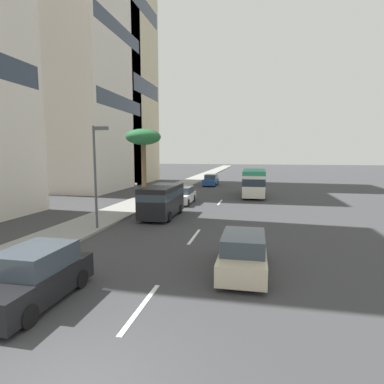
{
  "coord_description": "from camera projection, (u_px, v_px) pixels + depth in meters",
  "views": [
    {
      "loc": [
        -4.74,
        -3.31,
        4.62
      ],
      "look_at": [
        16.81,
        1.11,
        1.91
      ],
      "focal_mm": 29.35,
      "sensor_mm": 36.0,
      "label": 1
    }
  ],
  "objects": [
    {
      "name": "van_fourth",
      "position": [
        162.0,
        199.0,
        22.78
      ],
      "size": [
        5.2,
        2.16,
        2.29
      ],
      "rotation": [
        0.0,
        0.0,
        3.14
      ],
      "color": "black",
      "rests_on": "ground_plane"
    },
    {
      "name": "ground_plane",
      "position": [
        227.0,
        193.0,
        36.46
      ],
      "size": [
        198.0,
        198.0,
        0.0
      ],
      "primitive_type": "plane",
      "color": "#38383A"
    },
    {
      "name": "minibus_fifth",
      "position": [
        254.0,
        182.0,
        33.64
      ],
      "size": [
        6.82,
        2.39,
        2.86
      ],
      "color": "silver",
      "rests_on": "ground_plane"
    },
    {
      "name": "car_sixth",
      "position": [
        34.0,
        277.0,
        9.73
      ],
      "size": [
        4.13,
        1.89,
        1.7
      ],
      "rotation": [
        0.0,
        0.0,
        3.14
      ],
      "color": "black",
      "rests_on": "ground_plane"
    },
    {
      "name": "office_tower_far",
      "position": [
        108.0,
        25.0,
        48.25
      ],
      "size": [
        11.75,
        12.41,
        48.39
      ],
      "color": "beige",
      "rests_on": "ground_plane"
    },
    {
      "name": "car_second",
      "position": [
        243.0,
        253.0,
        12.32
      ],
      "size": [
        4.56,
        1.82,
        1.54
      ],
      "color": "beige",
      "rests_on": "ground_plane"
    },
    {
      "name": "palm_tree",
      "position": [
        143.0,
        139.0,
        30.92
      ],
      "size": [
        3.46,
        3.46,
        6.87
      ],
      "color": "brown",
      "rests_on": "sidewalk_right"
    },
    {
      "name": "car_lead",
      "position": [
        183.0,
        196.0,
        29.11
      ],
      "size": [
        4.42,
        1.83,
        1.53
      ],
      "rotation": [
        0.0,
        0.0,
        3.14
      ],
      "color": "white",
      "rests_on": "ground_plane"
    },
    {
      "name": "lane_stripe_near",
      "position": [
        141.0,
        307.0,
        9.48
      ],
      "size": [
        3.2,
        0.16,
        0.01
      ],
      "primitive_type": "cube",
      "color": "silver",
      "rests_on": "ground_plane"
    },
    {
      "name": "lane_stripe_far",
      "position": [
        220.0,
        202.0,
        29.74
      ],
      "size": [
        3.2,
        0.16,
        0.01
      ],
      "primitive_type": "cube",
      "color": "silver",
      "rests_on": "ground_plane"
    },
    {
      "name": "street_lamp",
      "position": [
        97.0,
        165.0,
        18.49
      ],
      "size": [
        0.24,
        0.97,
        6.06
      ],
      "color": "#4C4C51",
      "rests_on": "sidewalk_right"
    },
    {
      "name": "pedestrian_near_lamp",
      "position": [
        136.0,
        191.0,
        29.81
      ],
      "size": [
        0.3,
        0.37,
        1.69
      ],
      "rotation": [
        0.0,
        0.0,
        5.01
      ],
      "color": "red",
      "rests_on": "sidewalk_right"
    },
    {
      "name": "sidewalk_right",
      "position": [
        166.0,
        191.0,
        37.9
      ],
      "size": [
        162.0,
        3.26,
        0.15
      ],
      "primitive_type": "cube",
      "color": "gray",
      "rests_on": "ground_plane"
    },
    {
      "name": "lane_stripe_mid",
      "position": [
        194.0,
        236.0,
        17.53
      ],
      "size": [
        3.2,
        0.16,
        0.01
      ],
      "primitive_type": "cube",
      "color": "silver",
      "rests_on": "ground_plane"
    },
    {
      "name": "apartment_tower_mid",
      "position": [
        75.0,
        46.0,
        39.69
      ],
      "size": [
        13.97,
        12.14,
        36.22
      ],
      "color": "silver",
      "rests_on": "ground_plane"
    },
    {
      "name": "car_third",
      "position": [
        211.0,
        180.0,
        45.39
      ],
      "size": [
        4.73,
        1.83,
        1.6
      ],
      "rotation": [
        0.0,
        0.0,
        3.14
      ],
      "color": "#1E478C",
      "rests_on": "ground_plane"
    }
  ]
}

